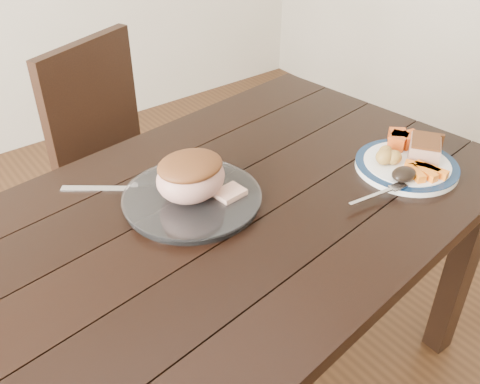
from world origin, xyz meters
TOP-DOWN VIEW (x-y plane):
  - dining_table at (0.00, 0.00)m, footprint 1.70×1.09m
  - chair_far at (0.12, 0.73)m, footprint 0.55×0.56m
  - dinner_plate at (0.55, -0.15)m, footprint 0.27×0.27m
  - plate_rim at (0.55, -0.15)m, footprint 0.27×0.27m
  - serving_platter at (0.00, 0.07)m, footprint 0.33×0.33m
  - pork_slice at (0.61, -0.15)m, footprint 0.13×0.12m
  - roasted_potatoes at (0.51, -0.11)m, footprint 0.07×0.07m
  - carrot_batons at (0.53, -0.21)m, footprint 0.09×0.11m
  - pumpkin_wedges at (0.61, -0.08)m, footprint 0.10×0.09m
  - dark_mushroom at (0.47, -0.19)m, footprint 0.07×0.05m
  - fork at (0.38, -0.20)m, footprint 0.18×0.04m
  - roast_joint at (0.00, 0.07)m, footprint 0.17×0.15m
  - cut_slice at (0.08, 0.02)m, footprint 0.07×0.06m
  - carving_knife at (-0.06, 0.19)m, footprint 0.26×0.21m

SIDE VIEW (x-z plane):
  - chair_far at x=0.12m, z-range 0.06..0.99m
  - dining_table at x=0.00m, z-range 0.28..1.03m
  - carving_knife at x=-0.06m, z-range 0.75..0.76m
  - dinner_plate at x=0.55m, z-range 0.75..0.77m
  - serving_platter at x=0.00m, z-range 0.75..0.77m
  - plate_rim at x=0.55m, z-range 0.76..0.78m
  - fork at x=0.38m, z-range 0.77..0.77m
  - cut_slice at x=0.08m, z-range 0.77..0.78m
  - carrot_batons at x=0.53m, z-range 0.77..0.79m
  - dark_mushroom at x=0.47m, z-range 0.77..0.80m
  - pumpkin_wedges at x=0.61m, z-range 0.77..0.81m
  - roasted_potatoes at x=0.51m, z-range 0.77..0.81m
  - pork_slice at x=0.61m, z-range 0.77..0.81m
  - roast_joint at x=0.00m, z-range 0.77..0.88m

